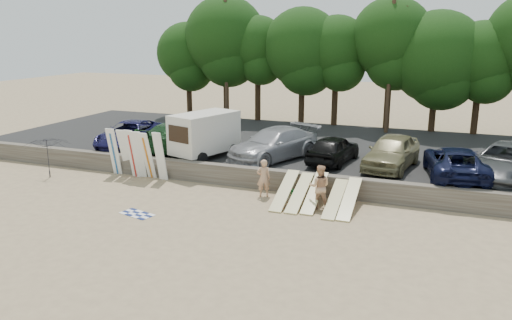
# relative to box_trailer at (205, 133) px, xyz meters

# --- Properties ---
(ground) EXTENTS (120.00, 120.00, 0.00)m
(ground) POSITION_rel_box_trailer_xyz_m (6.48, -5.18, -2.07)
(ground) COLOR tan
(ground) RESTS_ON ground
(seawall) EXTENTS (44.00, 0.50, 1.00)m
(seawall) POSITION_rel_box_trailer_xyz_m (6.48, -2.18, -1.57)
(seawall) COLOR #6B6356
(seawall) RESTS_ON ground
(parking_lot) EXTENTS (44.00, 14.50, 0.70)m
(parking_lot) POSITION_rel_box_trailer_xyz_m (6.48, 5.32, -1.72)
(parking_lot) COLOR #282828
(parking_lot) RESTS_ON ground
(treeline) EXTENTS (33.23, 6.31, 9.50)m
(treeline) POSITION_rel_box_trailer_xyz_m (6.98, 12.42, 4.28)
(treeline) COLOR #382616
(treeline) RESTS_ON parking_lot
(utility_poles) EXTENTS (25.80, 0.26, 9.00)m
(utility_poles) POSITION_rel_box_trailer_xyz_m (8.48, 10.82, 3.36)
(utility_poles) COLOR #473321
(utility_poles) RESTS_ON parking_lot
(box_trailer) EXTENTS (3.05, 4.24, 2.45)m
(box_trailer) POSITION_rel_box_trailer_xyz_m (0.00, 0.00, 0.00)
(box_trailer) COLOR silver
(box_trailer) RESTS_ON parking_lot
(car_0) EXTENTS (3.25, 5.81, 1.54)m
(car_0) POSITION_rel_box_trailer_xyz_m (-5.34, 0.71, -0.60)
(car_0) COLOR #131241
(car_0) RESTS_ON parking_lot
(car_1) EXTENTS (2.65, 5.78, 1.64)m
(car_1) POSITION_rel_box_trailer_xyz_m (-2.35, 1.20, -0.55)
(car_1) COLOR #153919
(car_1) RESTS_ON parking_lot
(car_2) EXTENTS (4.48, 6.23, 1.68)m
(car_2) POSITION_rel_box_trailer_xyz_m (3.69, 0.90, -0.53)
(car_2) COLOR #9A9A9F
(car_2) RESTS_ON parking_lot
(car_3) EXTENTS (2.34, 4.58, 1.49)m
(car_3) POSITION_rel_box_trailer_xyz_m (6.86, 1.31, -0.63)
(car_3) COLOR black
(car_3) RESTS_ON parking_lot
(car_4) EXTENTS (2.78, 5.26, 1.71)m
(car_4) POSITION_rel_box_trailer_xyz_m (9.85, 1.28, -0.52)
(car_4) COLOR olive
(car_4) RESTS_ON parking_lot
(car_5) EXTENTS (3.22, 5.70, 1.50)m
(car_5) POSITION_rel_box_trailer_xyz_m (12.84, 0.50, -0.62)
(car_5) COLOR black
(car_5) RESTS_ON parking_lot
(car_6) EXTENTS (4.72, 6.67, 1.69)m
(car_6) POSITION_rel_box_trailer_xyz_m (15.10, 1.06, -0.53)
(car_6) COLOR #45474A
(car_6) RESTS_ON parking_lot
(surfboard_upright_0) EXTENTS (0.54, 0.63, 2.56)m
(surfboard_upright_0) POSITION_rel_box_trailer_xyz_m (-3.99, -2.74, -0.79)
(surfboard_upright_0) COLOR white
(surfboard_upright_0) RESTS_ON ground
(surfboard_upright_1) EXTENTS (0.57, 0.83, 2.51)m
(surfboard_upright_1) POSITION_rel_box_trailer_xyz_m (-3.43, -2.54, -0.82)
(surfboard_upright_1) COLOR white
(surfboard_upright_1) RESTS_ON ground
(surfboard_upright_2) EXTENTS (0.55, 0.59, 2.57)m
(surfboard_upright_2) POSITION_rel_box_trailer_xyz_m (-2.79, -2.80, -0.79)
(surfboard_upright_2) COLOR white
(surfboard_upright_2) RESTS_ON ground
(surfboard_upright_3) EXTENTS (0.61, 0.74, 2.54)m
(surfboard_upright_3) POSITION_rel_box_trailer_xyz_m (-2.39, -2.83, -0.80)
(surfboard_upright_3) COLOR white
(surfboard_upright_3) RESTS_ON ground
(surfboard_upright_4) EXTENTS (0.51, 0.80, 2.51)m
(surfboard_upright_4) POSITION_rel_box_trailer_xyz_m (-1.88, -2.81, -0.82)
(surfboard_upright_4) COLOR white
(surfboard_upright_4) RESTS_ON ground
(surfboard_upright_5) EXTENTS (0.53, 0.58, 2.56)m
(surfboard_upright_5) POSITION_rel_box_trailer_xyz_m (-1.14, -2.80, -0.79)
(surfboard_upright_5) COLOR white
(surfboard_upright_5) RESTS_ON ground
(surfboard_low_0) EXTENTS (0.56, 2.82, 1.15)m
(surfboard_low_0) POSITION_rel_box_trailer_xyz_m (5.82, -3.80, -1.50)
(surfboard_low_0) COLOR #D7CB88
(surfboard_low_0) RESTS_ON ground
(surfboard_low_1) EXTENTS (0.56, 2.85, 1.07)m
(surfboard_low_1) POSITION_rel_box_trailer_xyz_m (6.50, -3.75, -1.54)
(surfboard_low_1) COLOR #D7CB88
(surfboard_low_1) RESTS_ON ground
(surfboard_low_2) EXTENTS (0.56, 2.82, 1.15)m
(surfboard_low_2) POSITION_rel_box_trailer_xyz_m (7.15, -3.65, -1.50)
(surfboard_low_2) COLOR #D7CB88
(surfboard_low_2) RESTS_ON ground
(surfboard_low_3) EXTENTS (0.56, 2.88, 0.96)m
(surfboard_low_3) POSITION_rel_box_trailer_xyz_m (8.11, -3.88, -1.59)
(surfboard_low_3) COLOR #D7CB88
(surfboard_low_3) RESTS_ON ground
(surfboard_low_4) EXTENTS (0.56, 2.85, 1.09)m
(surfboard_low_4) POSITION_rel_box_trailer_xyz_m (8.72, -3.82, -1.53)
(surfboard_low_4) COLOR #D7CB88
(surfboard_low_4) RESTS_ON ground
(beachgoer_a) EXTENTS (0.76, 0.67, 1.77)m
(beachgoer_a) POSITION_rel_box_trailer_xyz_m (4.64, -3.30, -1.19)
(beachgoer_a) COLOR tan
(beachgoer_a) RESTS_ON ground
(beachgoer_b) EXTENTS (1.05, 0.89, 1.90)m
(beachgoer_b) POSITION_rel_box_trailer_xyz_m (7.41, -3.89, -1.12)
(beachgoer_b) COLOR tan
(beachgoer_b) RESTS_ON ground
(cooler) EXTENTS (0.40, 0.33, 0.32)m
(cooler) POSITION_rel_box_trailer_xyz_m (6.05, -2.78, -1.91)
(cooler) COLOR #23813C
(cooler) RESTS_ON ground
(gear_bag) EXTENTS (0.30, 0.26, 0.22)m
(gear_bag) POSITION_rel_box_trailer_xyz_m (8.44, -2.78, -1.96)
(gear_bag) COLOR orange
(gear_bag) RESTS_ON ground
(beach_towel) EXTENTS (1.83, 1.83, 0.00)m
(beach_towel) POSITION_rel_box_trailer_xyz_m (0.50, -7.40, -2.07)
(beach_towel) COLOR white
(beach_towel) RESTS_ON ground
(beach_umbrella) EXTENTS (3.24, 3.22, 2.13)m
(beach_umbrella) POSITION_rel_box_trailer_xyz_m (-6.89, -4.36, -1.01)
(beach_umbrella) COLOR black
(beach_umbrella) RESTS_ON ground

